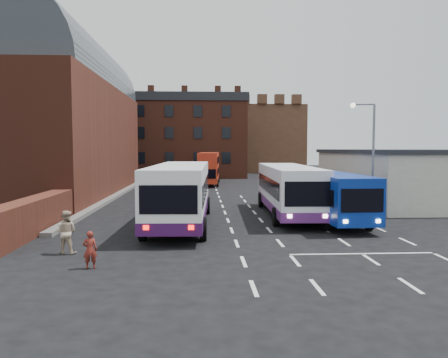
{
  "coord_description": "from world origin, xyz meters",
  "views": [
    {
      "loc": [
        -1.64,
        -20.43,
        4.36
      ],
      "look_at": [
        0.0,
        10.0,
        2.2
      ],
      "focal_mm": 35.0,
      "sensor_mm": 36.0,
      "label": 1
    }
  ],
  "objects": [
    {
      "name": "ground",
      "position": [
        0.0,
        0.0,
        0.0
      ],
      "size": [
        180.0,
        180.0,
        0.0
      ],
      "primitive_type": "plane",
      "color": "black"
    },
    {
      "name": "railway_station",
      "position": [
        -15.5,
        21.0,
        7.64
      ],
      "size": [
        12.0,
        28.0,
        16.0
      ],
      "color": "#602B1E",
      "rests_on": "ground"
    },
    {
      "name": "forecourt_wall",
      "position": [
        -10.2,
        2.0,
        0.9
      ],
      "size": [
        1.2,
        10.0,
        1.8
      ],
      "primitive_type": "cube",
      "color": "#602B1E",
      "rests_on": "ground"
    },
    {
      "name": "cream_building",
      "position": [
        15.0,
        14.0,
        2.16
      ],
      "size": [
        10.4,
        16.4,
        4.25
      ],
      "color": "beige",
      "rests_on": "ground"
    },
    {
      "name": "brick_terrace",
      "position": [
        -6.0,
        46.0,
        5.5
      ],
      "size": [
        22.0,
        10.0,
        11.0
      ],
      "primitive_type": "cube",
      "color": "brown",
      "rests_on": "ground"
    },
    {
      "name": "castle_keep",
      "position": [
        6.0,
        66.0,
        6.0
      ],
      "size": [
        22.0,
        22.0,
        12.0
      ],
      "primitive_type": "cube",
      "color": "brown",
      "rests_on": "ground"
    },
    {
      "name": "bus_white_outbound",
      "position": [
        -2.77,
        4.44,
        2.01
      ],
      "size": [
        3.53,
        12.61,
        3.41
      ],
      "rotation": [
        0.0,
        0.0,
        -0.04
      ],
      "color": "white",
      "rests_on": "ground"
    },
    {
      "name": "bus_white_inbound",
      "position": [
        3.99,
        7.22,
        1.9
      ],
      "size": [
        3.29,
        11.86,
        3.21
      ],
      "rotation": [
        0.0,
        0.0,
        3.11
      ],
      "color": "white",
      "rests_on": "ground"
    },
    {
      "name": "bus_blue",
      "position": [
        6.0,
        5.44,
        1.71
      ],
      "size": [
        2.94,
        10.66,
        2.89
      ],
      "rotation": [
        0.0,
        0.0,
        3.17
      ],
      "color": "navy",
      "rests_on": "ground"
    },
    {
      "name": "bus_red_double",
      "position": [
        -0.64,
        31.49,
        2.04
      ],
      "size": [
        2.87,
        9.69,
        3.83
      ],
      "rotation": [
        0.0,
        0.0,
        3.08
      ],
      "color": "red",
      "rests_on": "ground"
    },
    {
      "name": "street_lamp",
      "position": [
        8.36,
        5.02,
        4.26
      ],
      "size": [
        1.39,
        0.57,
        7.05
      ],
      "rotation": [
        0.0,
        0.0,
        -0.29
      ],
      "color": "slate",
      "rests_on": "ground"
    },
    {
      "name": "pedestrian_red",
      "position": [
        -5.65,
        -4.64,
        0.69
      ],
      "size": [
        0.55,
        0.41,
        1.38
      ],
      "primitive_type": "imported",
      "rotation": [
        0.0,
        0.0,
        3.32
      ],
      "color": "maroon",
      "rests_on": "ground"
    },
    {
      "name": "pedestrian_beige",
      "position": [
        -7.2,
        -2.31,
        0.9
      ],
      "size": [
        0.97,
        0.81,
        1.8
      ],
      "primitive_type": "imported",
      "rotation": [
        0.0,
        0.0,
        2.99
      ],
      "color": "tan",
      "rests_on": "ground"
    }
  ]
}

